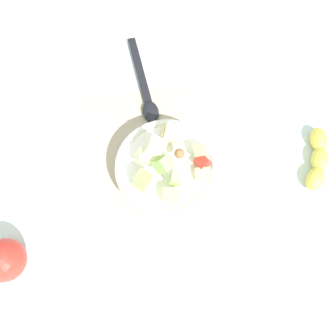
% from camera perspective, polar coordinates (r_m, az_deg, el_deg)
% --- Properties ---
extents(ground_plane, '(2.40, 2.40, 0.00)m').
position_cam_1_polar(ground_plane, '(0.83, -0.76, -2.00)').
color(ground_plane, silver).
extents(placemat, '(0.45, 0.36, 0.01)m').
position_cam_1_polar(placemat, '(0.83, -0.76, -1.94)').
color(placemat, tan).
rests_on(placemat, ground_plane).
extents(salad_bowl, '(0.21, 0.21, 0.13)m').
position_cam_1_polar(salad_bowl, '(0.80, 0.03, -0.06)').
color(salad_bowl, white).
rests_on(salad_bowl, placemat).
extents(serving_spoon, '(0.24, 0.07, 0.01)m').
position_cam_1_polar(serving_spoon, '(0.91, -3.14, 10.98)').
color(serving_spoon, black).
rests_on(serving_spoon, placemat).
extents(whole_apple, '(0.08, 0.08, 0.10)m').
position_cam_1_polar(whole_apple, '(0.81, -22.73, -12.35)').
color(whole_apple, red).
rests_on(whole_apple, ground_plane).
extents(banana_whole, '(0.15, 0.07, 0.04)m').
position_cam_1_polar(banana_whole, '(0.89, 21.30, 1.27)').
color(banana_whole, yellow).
rests_on(banana_whole, ground_plane).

